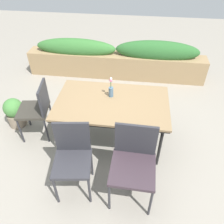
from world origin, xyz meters
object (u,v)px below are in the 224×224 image
dining_table (112,105)px  chair_end_left (37,107)px  potted_plant (15,112)px  planter_box (116,59)px  flower_vase (111,89)px  chair_near_right (134,160)px  chair_near_left (73,155)px

dining_table → chair_end_left: (-1.07, 0.01, -0.16)m
potted_plant → planter_box: bearing=50.5°
potted_plant → flower_vase: bearing=-1.0°
flower_vase → potted_plant: bearing=179.0°
chair_end_left → flower_vase: flower_vase is taller
chair_near_right → chair_end_left: chair_near_right is taller
dining_table → chair_near_left: size_ratio=1.63×
flower_vase → chair_end_left: bearing=-173.8°
dining_table → planter_box: (-0.15, 1.85, -0.29)m
planter_box → potted_plant: bearing=-129.5°
chair_near_right → planter_box: size_ratio=0.26×
flower_vase → potted_plant: flower_vase is taller
chair_end_left → flower_vase: 1.09m
chair_near_right → planter_box: bearing=-78.0°
chair_near_left → flower_vase: size_ratio=3.08×
chair_near_right → chair_end_left: (-1.40, 0.78, -0.03)m
dining_table → flower_vase: bearing=103.5°
chair_near_right → flower_vase: (-0.36, 0.89, 0.29)m
chair_end_left → planter_box: chair_end_left is taller
chair_end_left → dining_table: bearing=-99.1°
potted_plant → chair_end_left: bearing=-16.1°
chair_end_left → chair_near_left: (0.72, -0.79, 0.02)m
chair_end_left → potted_plant: chair_end_left is taller
dining_table → chair_end_left: bearing=179.4°
planter_box → chair_near_left: bearing=-94.3°
dining_table → potted_plant: (-1.54, 0.15, -0.42)m
planter_box → chair_near_right: bearing=-79.6°
dining_table → flower_vase: (-0.03, 0.12, 0.16)m
chair_near_left → planter_box: (0.20, 2.63, -0.15)m
chair_near_right → planter_box: 2.67m
potted_plant → chair_near_left: bearing=-37.6°
chair_end_left → chair_near_left: 1.07m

